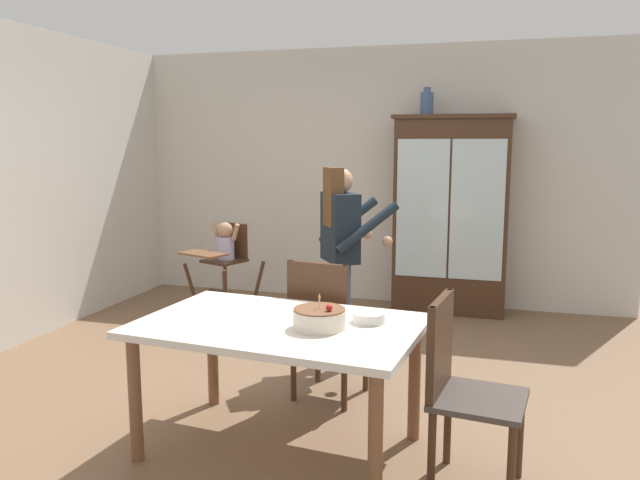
{
  "coord_description": "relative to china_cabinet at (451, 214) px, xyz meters",
  "views": [
    {
      "loc": [
        1.3,
        -3.96,
        1.72
      ],
      "look_at": [
        -0.05,
        0.7,
        0.95
      ],
      "focal_mm": 34.92,
      "sensor_mm": 36.0,
      "label": 1
    }
  ],
  "objects": [
    {
      "name": "high_chair_with_toddler",
      "position": [
        -2.08,
        -0.87,
        -0.34
      ],
      "size": [
        0.74,
        0.81,
        0.95
      ],
      "rotation": [
        0.0,
        0.0,
        -0.36
      ],
      "color": "#422819",
      "rests_on": "ground_plane"
    },
    {
      "name": "wall_back",
      "position": [
        -0.84,
        0.26,
        0.36
      ],
      "size": [
        5.32,
        0.06,
        2.7
      ],
      "primitive_type": "cube",
      "color": "beige",
      "rests_on": "ground_plane"
    },
    {
      "name": "adult_person",
      "position": [
        -0.67,
        -1.82,
        -0.03
      ],
      "size": [
        0.67,
        0.67,
        1.53
      ],
      "rotation": [
        0.0,
        0.0,
        2.16
      ],
      "color": "#3D4C6B",
      "rests_on": "ground_plane"
    },
    {
      "name": "dining_chair_right_end",
      "position": [
        0.31,
        -3.31,
        -0.44
      ],
      "size": [
        0.49,
        0.49,
        0.96
      ],
      "rotation": [
        0.0,
        0.0,
        1.45
      ],
      "color": "#422819",
      "rests_on": "ground_plane"
    },
    {
      "name": "china_cabinet",
      "position": [
        0.0,
        0.0,
        0.0
      ],
      "size": [
        1.17,
        0.48,
        1.98
      ],
      "color": "#422819",
      "rests_on": "ground_plane"
    },
    {
      "name": "birthday_cake",
      "position": [
        -0.42,
        -3.27,
        -0.2
      ],
      "size": [
        0.28,
        0.28,
        0.19
      ],
      "color": "beige",
      "rests_on": "dining_table"
    },
    {
      "name": "ground_plane",
      "position": [
        -0.84,
        -2.37,
        -0.99
      ],
      "size": [
        6.24,
        6.24,
        0.0
      ],
      "primitive_type": "plane",
      "color": "brown"
    },
    {
      "name": "ceramic_vase",
      "position": [
        -0.27,
        0.0,
        1.1
      ],
      "size": [
        0.13,
        0.13,
        0.27
      ],
      "color": "#3D567F",
      "rests_on": "china_cabinet"
    },
    {
      "name": "dining_chair_far_side",
      "position": [
        -0.61,
        -2.52,
        -0.44
      ],
      "size": [
        0.51,
        0.51,
        0.96
      ],
      "rotation": [
        0.0,
        0.0,
        2.97
      ],
      "color": "#422819",
      "rests_on": "ground_plane"
    },
    {
      "name": "serving_bowl",
      "position": [
        -0.19,
        -3.09,
        -0.23
      ],
      "size": [
        0.18,
        0.18,
        0.05
      ],
      "primitive_type": "cylinder",
      "color": "silver",
      "rests_on": "dining_table"
    },
    {
      "name": "dining_table",
      "position": [
        -0.67,
        -3.23,
        -0.34
      ],
      "size": [
        1.61,
        1.11,
        0.74
      ],
      "color": "silver",
      "rests_on": "ground_plane"
    }
  ]
}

